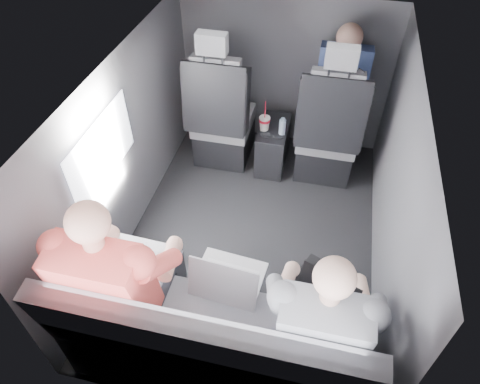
% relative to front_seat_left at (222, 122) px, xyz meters
% --- Properties ---
extents(floor, '(2.60, 2.60, 0.00)m').
position_rel_front_seat_left_xyz_m(floor, '(0.45, -0.84, -0.40)').
color(floor, black).
rests_on(floor, ground).
extents(ceiling, '(2.60, 2.60, 0.00)m').
position_rel_front_seat_left_xyz_m(ceiling, '(0.45, -0.84, 0.95)').
color(ceiling, '#B2B2AD').
rests_on(ceiling, panel_back).
extents(panel_left, '(0.02, 2.60, 1.35)m').
position_rel_front_seat_left_xyz_m(panel_left, '(-0.45, -0.84, 0.27)').
color(panel_left, '#56565B').
rests_on(panel_left, floor).
extents(panel_right, '(0.02, 2.60, 1.35)m').
position_rel_front_seat_left_xyz_m(panel_right, '(1.35, -0.84, 0.27)').
color(panel_right, '#56565B').
rests_on(panel_right, floor).
extents(panel_front, '(1.80, 0.02, 1.35)m').
position_rel_front_seat_left_xyz_m(panel_front, '(0.45, 0.46, 0.27)').
color(panel_front, '#56565B').
rests_on(panel_front, floor).
extents(panel_back, '(1.80, 0.02, 1.35)m').
position_rel_front_seat_left_xyz_m(panel_back, '(0.45, -2.14, 0.27)').
color(panel_back, '#56565B').
rests_on(panel_back, floor).
extents(side_window, '(0.02, 0.75, 0.42)m').
position_rel_front_seat_left_xyz_m(side_window, '(-0.43, -1.14, 0.50)').
color(side_window, white).
rests_on(side_window, panel_left).
extents(seatbelt, '(0.35, 0.11, 0.59)m').
position_rel_front_seat_left_xyz_m(seatbelt, '(0.90, -0.17, 0.40)').
color(seatbelt, black).
rests_on(seatbelt, front_seat_right).
extents(front_seat_left, '(0.52, 0.58, 1.26)m').
position_rel_front_seat_left_xyz_m(front_seat_left, '(0.00, 0.00, 0.00)').
color(front_seat_left, black).
rests_on(front_seat_left, floor).
extents(front_seat_right, '(0.52, 0.58, 1.26)m').
position_rel_front_seat_left_xyz_m(front_seat_right, '(0.90, 0.00, 0.00)').
color(front_seat_right, black).
rests_on(front_seat_right, floor).
extents(center_console, '(0.24, 0.48, 0.41)m').
position_rel_front_seat_left_xyz_m(center_console, '(0.45, 0.04, -0.20)').
color(center_console, black).
rests_on(center_console, floor).
extents(rear_bench, '(1.60, 0.57, 0.92)m').
position_rel_front_seat_left_xyz_m(rear_bench, '(0.45, -1.90, -0.09)').
color(rear_bench, slate).
rests_on(rear_bench, floor).
extents(soda_cup, '(0.09, 0.09, 0.28)m').
position_rel_front_seat_left_xyz_m(soda_cup, '(0.38, -0.03, 0.07)').
color(soda_cup, white).
rests_on(soda_cup, center_console).
extents(water_bottle, '(0.06, 0.06, 0.16)m').
position_rel_front_seat_left_xyz_m(water_bottle, '(0.53, -0.05, 0.07)').
color(water_bottle, '#A2C4DB').
rests_on(water_bottle, center_console).
extents(laptop_white, '(0.35, 0.33, 0.26)m').
position_rel_front_seat_left_xyz_m(laptop_white, '(-0.09, -1.68, 0.23)').
color(laptop_white, silver).
rests_on(laptop_white, passenger_rear_left).
extents(laptop_silver, '(0.38, 0.35, 0.26)m').
position_rel_front_seat_left_xyz_m(laptop_silver, '(0.48, -1.68, 0.24)').
color(laptop_silver, '#B1B1B6').
rests_on(laptop_silver, rear_bench).
extents(laptop_black, '(0.37, 0.39, 0.22)m').
position_rel_front_seat_left_xyz_m(laptop_black, '(1.00, -1.60, 0.23)').
color(laptop_black, black).
rests_on(laptop_black, passenger_rear_right).
extents(passenger_rear_left, '(0.54, 0.66, 1.29)m').
position_rel_front_seat_left_xyz_m(passenger_rear_left, '(-0.05, -1.81, 0.25)').
color(passenger_rear_left, '#39393E').
rests_on(passenger_rear_left, rear_bench).
extents(passenger_rear_right, '(0.50, 0.62, 1.22)m').
position_rel_front_seat_left_xyz_m(passenger_rear_right, '(0.98, -1.81, 0.23)').
color(passenger_rear_right, navy).
rests_on(passenger_rear_right, rear_bench).
extents(passenger_front_right, '(0.40, 0.40, 0.81)m').
position_rel_front_seat_left_xyz_m(passenger_front_right, '(0.94, 0.26, 0.35)').
color(passenger_front_right, navy).
rests_on(passenger_front_right, front_seat_right).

